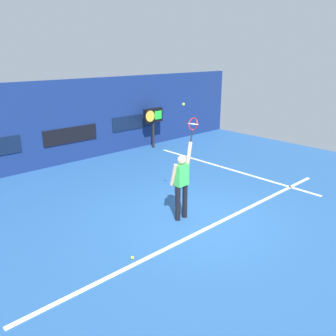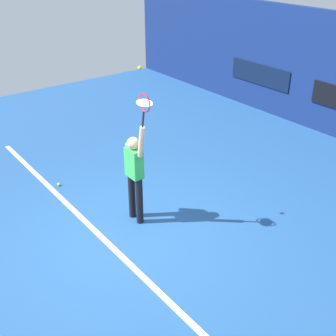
% 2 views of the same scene
% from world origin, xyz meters
% --- Properties ---
extents(ground_plane, '(18.00, 18.00, 0.00)m').
position_xyz_m(ground_plane, '(0.00, 0.00, 0.00)').
color(ground_plane, '#23518C').
extents(sponsor_banner_portside, '(2.20, 0.03, 0.60)m').
position_xyz_m(sponsor_banner_portside, '(-3.00, 6.61, 1.09)').
color(sponsor_banner_portside, '#0C1933').
extents(court_baseline, '(10.00, 0.10, 0.01)m').
position_xyz_m(court_baseline, '(0.00, -0.49, 0.01)').
color(court_baseline, white).
rests_on(court_baseline, ground_plane).
extents(tennis_player, '(0.59, 0.31, 1.99)m').
position_xyz_m(tennis_player, '(-0.32, 0.33, 1.01)').
color(tennis_player, black).
rests_on(tennis_player, ground_plane).
extents(tennis_racket, '(0.36, 0.27, 0.62)m').
position_xyz_m(tennis_racket, '(0.05, 0.32, 2.39)').
color(tennis_racket, black).
extents(tennis_ball, '(0.07, 0.07, 0.07)m').
position_xyz_m(tennis_ball, '(-0.19, 0.42, 2.91)').
color(tennis_ball, '#CCE033').
extents(spare_ball, '(0.07, 0.07, 0.07)m').
position_xyz_m(spare_ball, '(-2.37, -0.30, 0.03)').
color(spare_ball, '#CCE033').
rests_on(spare_ball, ground_plane).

